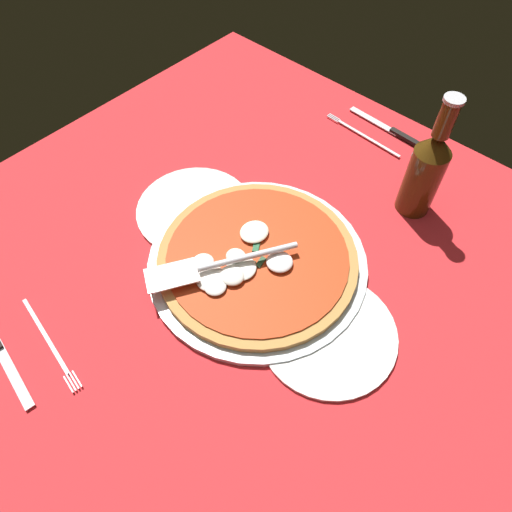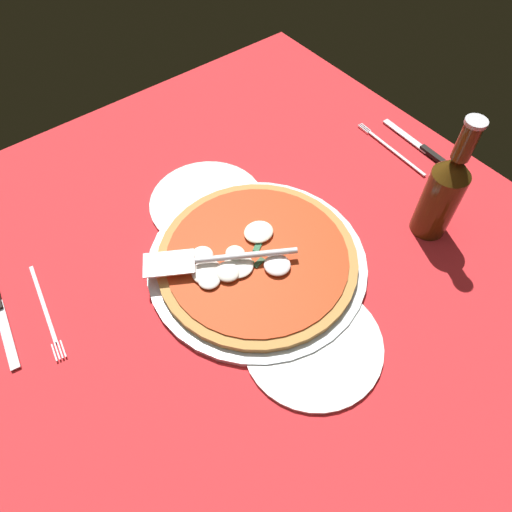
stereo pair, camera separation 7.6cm
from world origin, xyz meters
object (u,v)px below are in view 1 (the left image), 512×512
(place_setting_near, at_px, (25,348))
(pizza, at_px, (254,257))
(pizza_server, at_px, (217,264))
(dinner_plate_left, at_px, (194,210))
(dinner_plate_right, at_px, (328,334))
(beer_bottle, at_px, (426,170))
(place_setting_far, at_px, (377,134))

(place_setting_near, bearing_deg, pizza, 75.20)
(pizza_server, bearing_deg, dinner_plate_left, -88.11)
(dinner_plate_right, xyz_separation_m, pizza_server, (-0.19, -0.04, 0.04))
(pizza, bearing_deg, beer_bottle, 66.43)
(place_setting_near, xyz_separation_m, beer_bottle, (0.28, 0.63, 0.09))
(place_setting_far, bearing_deg, pizza_server, 94.34)
(pizza_server, relative_size, beer_bottle, 0.95)
(dinner_plate_left, distance_m, pizza, 0.16)
(dinner_plate_left, bearing_deg, place_setting_near, -88.03)
(place_setting_far, xyz_separation_m, beer_bottle, (0.16, -0.13, 0.09))
(dinner_plate_right, distance_m, pizza_server, 0.20)
(place_setting_near, bearing_deg, pizza_server, 74.79)
(dinner_plate_right, bearing_deg, pizza, 172.95)
(place_setting_near, relative_size, beer_bottle, 0.94)
(dinner_plate_left, relative_size, place_setting_near, 0.94)
(place_setting_near, distance_m, place_setting_far, 0.77)
(pizza_server, relative_size, place_setting_far, 1.08)
(dinner_plate_right, bearing_deg, dinner_plate_left, 173.84)
(dinner_plate_left, height_order, beer_bottle, beer_bottle)
(pizza, height_order, beer_bottle, beer_bottle)
(place_setting_near, height_order, place_setting_far, same)
(place_setting_far, distance_m, beer_bottle, 0.23)
(place_setting_near, bearing_deg, place_setting_far, 90.20)
(place_setting_near, height_order, beer_bottle, beer_bottle)
(beer_bottle, bearing_deg, pizza_server, -113.25)
(pizza, xyz_separation_m, place_setting_near, (-0.15, -0.34, -0.02))
(place_setting_near, xyz_separation_m, place_setting_far, (0.12, 0.76, 0.00))
(dinner_plate_right, xyz_separation_m, place_setting_near, (-0.32, -0.32, -0.00))
(dinner_plate_right, distance_m, place_setting_far, 0.49)
(pizza_server, xyz_separation_m, beer_bottle, (0.15, 0.35, 0.05))
(pizza_server, bearing_deg, place_setting_near, 6.74)
(place_setting_near, bearing_deg, dinner_plate_right, 54.00)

